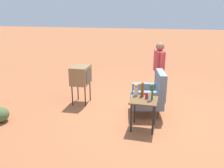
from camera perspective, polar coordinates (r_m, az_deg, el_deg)
The scene contains 10 objects.
ground_plane at distance 5.84m, azimuth 9.98°, elevation -7.31°, with size 60.00×60.00×0.00m, color #A05B38.
armchair at distance 5.70m, azimuth 9.51°, elevation -2.53°, with size 0.90×0.92×1.06m.
side_table at distance 4.93m, azimuth 7.79°, elevation -4.89°, with size 0.56×0.56×0.66m.
tv_on_stand at distance 6.26m, azimuth -7.67°, elevation 2.11°, with size 0.62×0.47×1.03m.
person_standing at distance 6.43m, azimuth 11.41°, elevation 3.76°, with size 0.55×0.32×1.64m.
soda_can_red at distance 4.94m, azimuth 8.55°, elevation -2.85°, with size 0.07×0.07×0.12m, color red.
bottle_short_clear at distance 4.80m, azimuth 9.20°, elevation -2.98°, with size 0.06×0.06×0.20m, color silver.
bottle_tall_amber at distance 5.03m, azimuth 7.46°, elevation -1.35°, with size 0.07×0.07×0.30m, color brown.
bottle_wine_green at distance 4.87m, azimuth 9.68°, elevation -1.97°, with size 0.07×0.07×0.32m, color #1E5623.
flower_vase at distance 5.07m, azimuth 5.99°, elevation -1.20°, with size 0.15×0.10×0.27m.
Camera 1 is at (5.31, 0.34, 2.41)m, focal length 37.24 mm.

